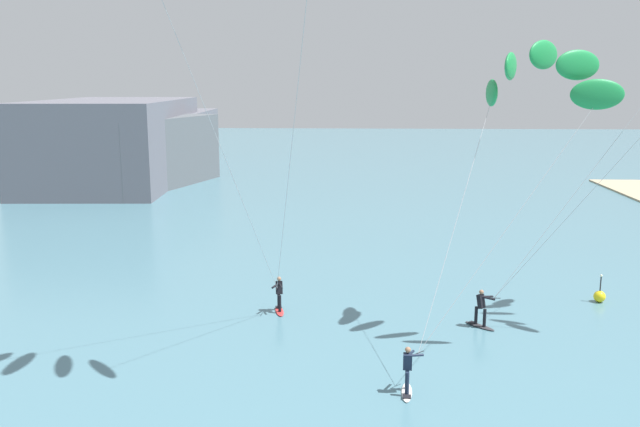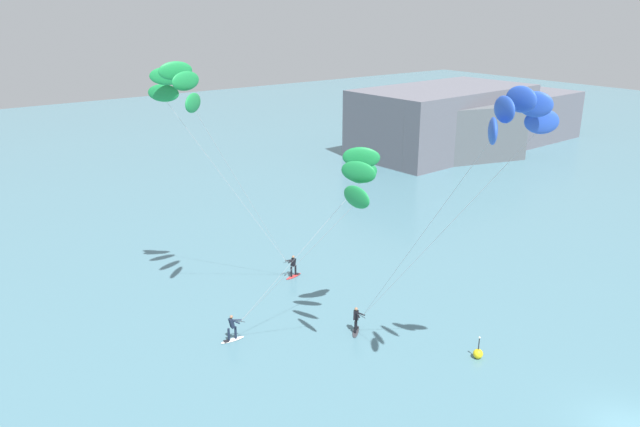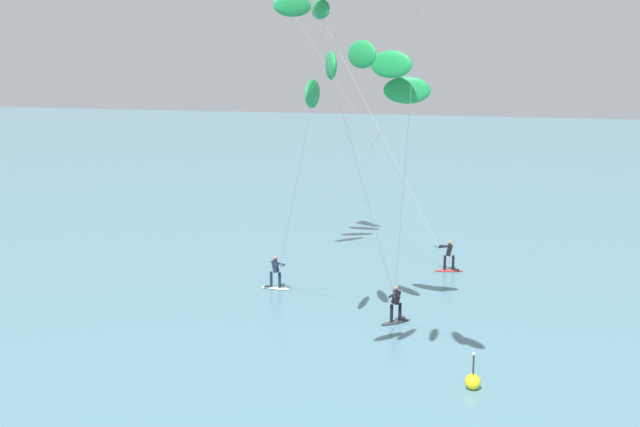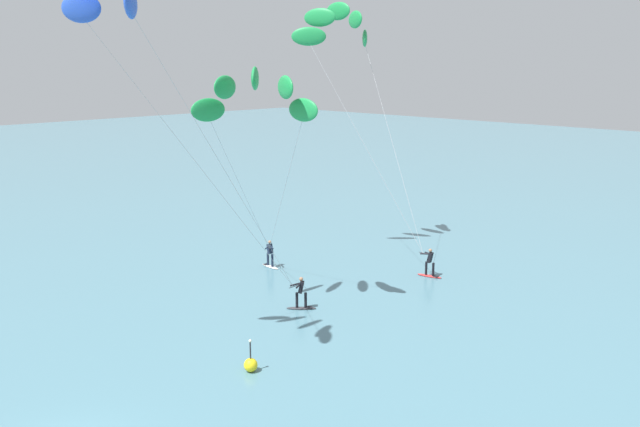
% 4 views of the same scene
% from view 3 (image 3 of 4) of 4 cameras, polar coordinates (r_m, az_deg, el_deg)
% --- Properties ---
extents(kitesurfer_mid_water, '(8.53, 8.09, 12.01)m').
position_cam_3_polar(kitesurfer_mid_water, '(33.41, 2.58, 8.90)').
color(kitesurfer_mid_water, white).
rests_on(kitesurfer_mid_water, ground).
extents(kitesurfer_far_out, '(9.75, 6.50, 15.82)m').
position_cam_3_polar(kitesurfer_far_out, '(44.97, -0.55, 14.26)').
color(kitesurfer_far_out, red).
rests_on(kitesurfer_far_out, ground).
extents(marker_buoy, '(0.56, 0.56, 1.38)m').
position_cam_3_polar(marker_buoy, '(30.20, 10.40, -11.21)').
color(marker_buoy, yellow).
rests_on(marker_buoy, ground).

